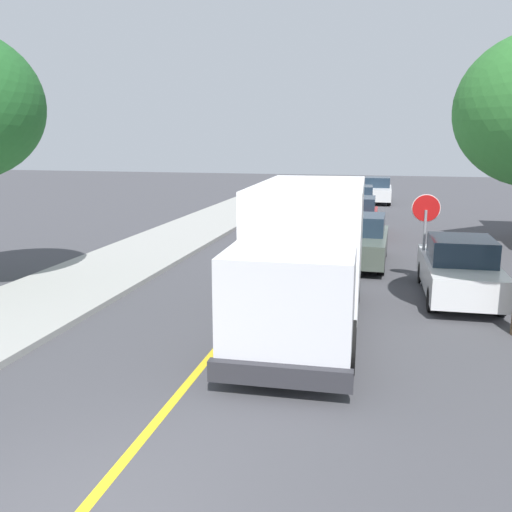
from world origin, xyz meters
name	(u,v)px	position (x,y,z in m)	size (l,w,h in m)	color
centre_line_yellow	(265,290)	(0.00, 10.00, 0.00)	(0.16, 56.00, 0.01)	gold
box_truck	(307,249)	(1.54, 7.42, 1.77)	(2.66, 7.26, 3.20)	white
parked_car_near	(360,241)	(2.39, 14.06, 0.79)	(1.88, 4.43, 1.67)	#4C564C
parked_car_mid	(356,217)	(1.93, 19.82, 0.79)	(1.84, 4.42, 1.67)	maroon
parked_car_far	(357,202)	(1.64, 25.69, 0.79)	(2.01, 4.48, 1.67)	#B7B7BC
parked_car_furthest	(377,191)	(2.54, 32.69, 0.79)	(1.84, 4.41, 1.67)	silver
parked_van_across	(459,269)	(5.20, 10.46, 0.79)	(1.93, 4.45, 1.67)	silver
stop_sign	(425,222)	(4.34, 11.72, 1.86)	(0.80, 0.10, 2.65)	gray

